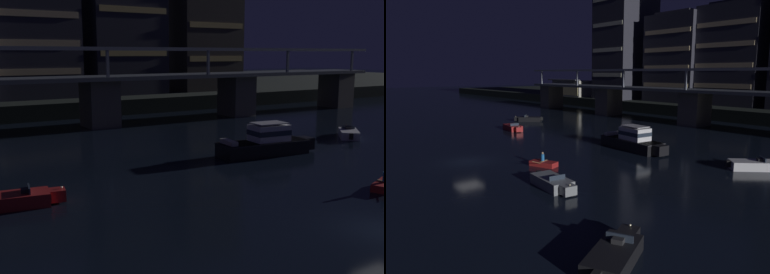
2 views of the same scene
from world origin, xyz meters
TOP-DOWN VIEW (x-y plane):
  - ground_plane at (0.00, 0.00)m, footprint 400.00×400.00m
  - river_bridge at (-0.00, 39.36)m, footprint 87.21×6.40m
  - tower_west_low at (-31.09, 55.59)m, footprint 10.83×13.09m
  - tower_west_tall at (-16.10, 56.70)m, footprint 12.80×8.80m
  - tower_central at (-3.45, 58.22)m, footprint 12.87×9.65m
  - waterfront_pavilion at (-46.81, 51.27)m, footprint 12.40×7.40m
  - cabin_cruiser_near_left at (6.58, 16.87)m, footprint 9.30×3.50m
  - speedboat_near_center at (12.18, 1.58)m, footprint 5.23×2.24m
  - speedboat_near_right at (-22.19, 21.05)m, footprint 4.37×4.41m
  - speedboat_mid_left at (-14.70, 13.51)m, footprint 5.23×2.40m
  - speedboat_mid_center at (23.05, -2.75)m, footprint 3.37×4.96m
  - speedboat_mid_right at (19.53, 18.87)m, footprint 4.33×4.44m
  - dinghy_with_paddler at (6.27, 4.76)m, footprint 2.82×2.68m

SIDE VIEW (x-z plane):
  - ground_plane at x=0.00m, z-range 0.00..0.00m
  - dinghy_with_paddler at x=6.27m, z-range -0.40..0.96m
  - speedboat_near_center at x=12.18m, z-range -0.17..0.99m
  - speedboat_near_right at x=-22.19m, z-range -0.17..0.99m
  - speedboat_mid_left at x=-14.70m, z-range -0.17..0.99m
  - speedboat_mid_center at x=23.05m, z-range -0.17..0.99m
  - speedboat_mid_right at x=19.53m, z-range -0.17..0.99m
  - cabin_cruiser_near_left at x=6.58m, z-range -0.34..2.45m
  - river_bridge at x=0.00m, z-range -0.65..8.73m
  - waterfront_pavilion at x=-46.81m, z-range 2.09..6.79m
  - tower_west_tall at x=-16.10m, z-range 2.05..21.71m
  - tower_central at x=-3.45m, z-range 2.05..22.37m
  - tower_west_low at x=-31.09m, z-range 2.05..32.50m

